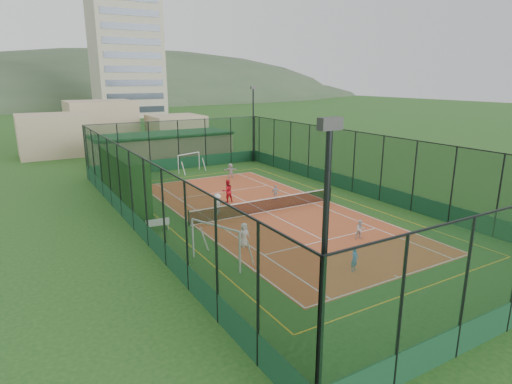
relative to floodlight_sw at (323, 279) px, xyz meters
The scene contains 21 objects.
ground 19.15m from the floodlight_sw, 62.61° to the left, with size 300.00×300.00×0.00m, color #1D4E1A.
court_slab 19.14m from the floodlight_sw, 62.61° to the left, with size 11.17×23.97×0.01m, color #A93A25.
tennis_net 19.04m from the floodlight_sw, 62.61° to the left, with size 11.67×0.12×1.06m, color black, non-canonical shape.
perimeter_fence 18.77m from the floodlight_sw, 62.61° to the left, with size 18.12×34.12×5.00m, color #113418, non-canonical shape.
floodlight_sw is the anchor object (origin of this frame).
floodlight_ne 37.39m from the floodlight_sw, 62.61° to the left, with size 0.60×0.26×8.25m, color black, non-canonical shape.
clubhouse 39.63m from the floodlight_sw, 77.44° to the left, with size 15.20×7.20×3.15m, color tan, non-canonical shape.
apartment_tower 101.31m from the floodlight_sw, 78.20° to the left, with size 15.00×12.00×30.00m, color beige.
distant_hills 166.87m from the floodlight_sw, 87.04° to the left, with size 200.00×60.00×24.00m, color #384C33, non-canonical shape.
hedge_left 22.66m from the floodlight_sw, 89.24° to the left, with size 1.37×9.13×3.99m, color black.
white_bench 17.22m from the floodlight_sw, 87.27° to the left, with size 1.46×0.40×0.82m, color white, non-canonical shape.
futsal_goal_near 11.01m from the floodlight_sw, 80.35° to the left, with size 0.95×3.27×2.11m, color white, non-canonical shape.
futsal_goal_far 33.27m from the floodlight_sw, 74.26° to the left, with size 2.82×0.82×1.82m, color white, non-canonical shape.
child_near_left 12.95m from the floodlight_sw, 70.50° to the left, with size 0.67×0.44×1.38m, color white.
child_near_mid 10.30m from the floodlight_sw, 41.03° to the left, with size 0.44×0.29×1.20m, color #487ECC.
child_near_right 14.60m from the floodlight_sw, 41.56° to the left, with size 0.56×0.43×1.15m, color silver.
child_far_left 18.91m from the floodlight_sw, 73.08° to the left, with size 0.95×0.55×1.47m, color white.
child_far_right 21.94m from the floodlight_sw, 60.06° to the left, with size 0.70×0.29×1.19m, color silver.
child_far_back 29.69m from the floodlight_sw, 67.53° to the left, with size 1.29×0.41×1.39m, color silver.
coach 21.71m from the floodlight_sw, 69.93° to the left, with size 0.84×0.66×1.73m, color red.
tennis_balls 19.99m from the floodlight_sw, 62.01° to the left, with size 6.44×0.35×0.07m.
Camera 1 is at (-15.18, -24.37, 9.14)m, focal length 30.00 mm.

